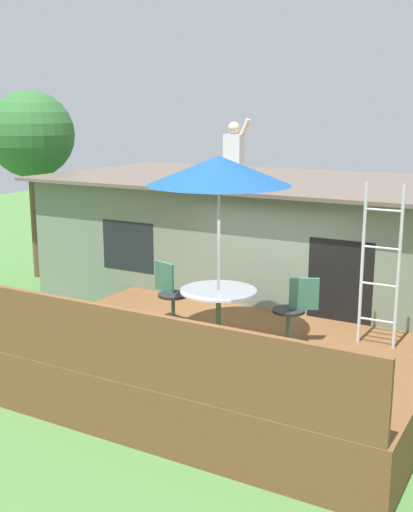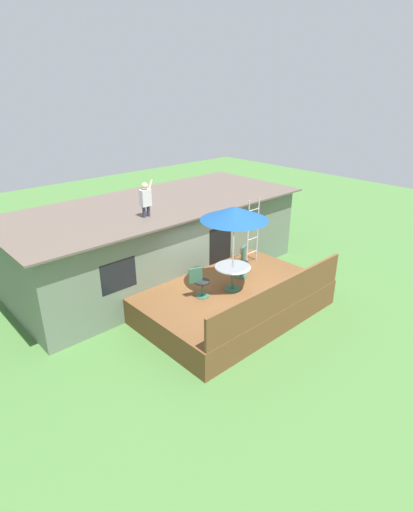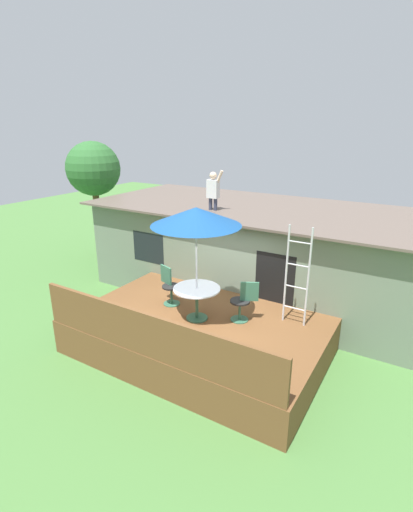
% 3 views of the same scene
% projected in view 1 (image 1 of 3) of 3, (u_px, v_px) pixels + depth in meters
% --- Properties ---
extents(ground_plane, '(40.00, 40.00, 0.00)m').
position_uv_depth(ground_plane, '(224.00, 394.00, 8.95)').
color(ground_plane, '#477538').
extents(house, '(10.50, 4.50, 2.68)m').
position_uv_depth(house, '(316.00, 253.00, 11.71)').
color(house, slate).
rests_on(house, ground).
extents(deck, '(5.50, 3.72, 0.80)m').
position_uv_depth(deck, '(224.00, 367.00, 8.87)').
color(deck, brown).
rests_on(deck, ground).
extents(deck_railing, '(5.40, 0.08, 0.90)m').
position_uv_depth(deck_railing, '(150.00, 352.00, 7.14)').
color(deck_railing, brown).
rests_on(deck_railing, deck).
extents(patio_table, '(1.04, 1.04, 0.74)m').
position_uv_depth(patio_table, '(218.00, 301.00, 8.59)').
color(patio_table, '#33664C').
rests_on(patio_table, deck).
extents(patio_umbrella, '(1.90, 1.90, 2.54)m').
position_uv_depth(patio_umbrella, '(219.00, 171.00, 8.20)').
color(patio_umbrella, silver).
rests_on(patio_umbrella, deck).
extents(step_ladder, '(0.52, 0.04, 2.20)m').
position_uv_depth(step_ladder, '(380.00, 266.00, 8.36)').
color(step_ladder, silver).
rests_on(step_ladder, deck).
extents(person_figure, '(0.47, 0.20, 1.11)m').
position_uv_depth(person_figure, '(234.00, 148.00, 10.92)').
color(person_figure, '#33384C').
rests_on(person_figure, house).
extents(patio_chair_left, '(0.61, 0.44, 0.92)m').
position_uv_depth(patio_chair_left, '(170.00, 294.00, 9.37)').
color(patio_chair_left, '#33664C').
rests_on(patio_chair_left, deck).
extents(patio_chair_right, '(0.58, 0.44, 0.92)m').
position_uv_depth(patio_chair_right, '(294.00, 311.00, 8.58)').
color(patio_chair_right, '#33664C').
rests_on(patio_chair_right, deck).
extents(backyard_tree, '(2.00, 2.00, 4.39)m').
position_uv_depth(backyard_tree, '(31.00, 136.00, 14.68)').
color(backyard_tree, brown).
rests_on(backyard_tree, ground).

